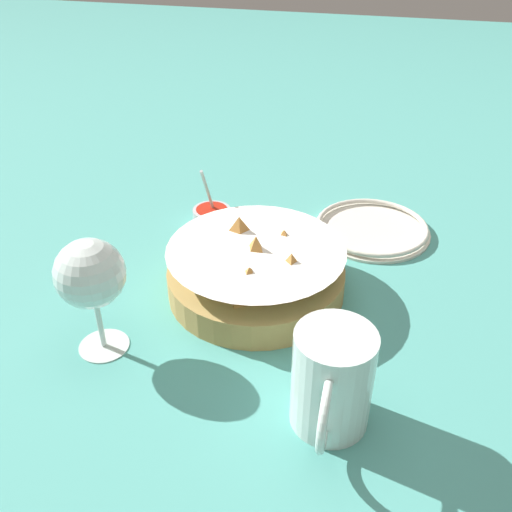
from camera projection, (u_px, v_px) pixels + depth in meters
The scene contains 6 objects.
ground_plane at pixel (245, 297), 0.80m from camera, with size 4.00×4.00×0.00m, color teal.
food_basket at pixel (257, 272), 0.80m from camera, with size 0.25×0.25×0.09m.
sauce_cup at pixel (212, 216), 0.96m from camera, with size 0.07×0.06×0.12m.
wine_glass at pixel (91, 277), 0.66m from camera, with size 0.08×0.08×0.15m.
beer_mug at pixel (332, 384), 0.59m from camera, with size 0.13×0.09×0.12m.
side_plate at pixel (372, 228), 0.95m from camera, with size 0.19×0.19×0.01m.
Camera 1 is at (0.61, 0.17, 0.49)m, focal length 40.00 mm.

